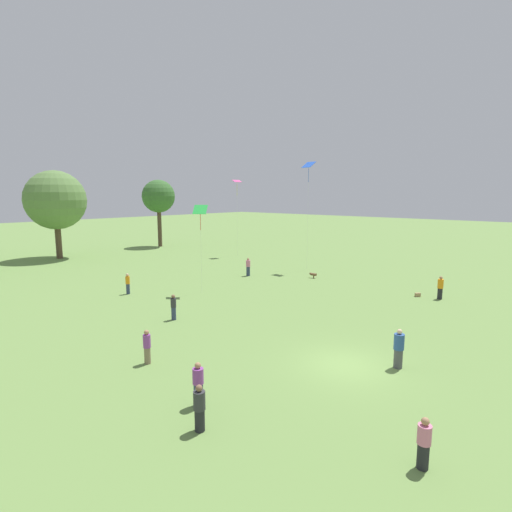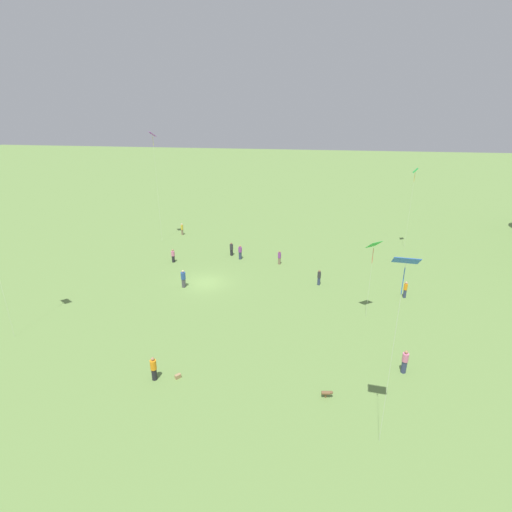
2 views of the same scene
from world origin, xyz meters
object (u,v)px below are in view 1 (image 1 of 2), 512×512
person_9 (248,267)px  kite_2 (309,167)px  person_8 (147,347)px  kite_6 (237,183)px  picnic_bag_0 (418,295)px  kite_3 (200,211)px  person_2 (424,443)px  person_5 (399,349)px  person_0 (128,284)px  person_4 (198,385)px  dog_0 (313,274)px  person_1 (174,307)px  person_7 (199,408)px  person_3 (440,288)px

person_9 → kite_2: (6.57, -2.58, 9.95)m
person_8 → person_9: person_9 is taller
kite_6 → picnic_bag_0: (-6.09, -25.83, -9.33)m
kite_3 → kite_2: bearing=95.6°
person_2 → kite_3: size_ratio=0.22×
person_5 → kite_2: bearing=79.7°
person_0 → person_2: size_ratio=1.05×
person_0 → person_4: bearing=-114.0°
person_9 → kite_2: kite_2 is taller
person_5 → picnic_bag_0: bearing=51.6°
person_0 → kite_3: size_ratio=0.24×
person_5 → dog_0: 20.42m
kite_3 → kite_6: bearing=134.5°
person_1 → person_8: (-5.03, -4.57, -0.00)m
person_0 → person_5: size_ratio=0.91×
person_7 → person_2: bearing=-52.0°
kite_2 → person_8: bearing=-21.7°
person_2 → person_8: size_ratio=0.96×
person_7 → person_9: bearing=50.9°
person_4 → dog_0: bearing=-158.5°
person_9 → kite_6: 16.00m
person_2 → person_9: person_9 is taller
person_2 → dog_0: person_2 is taller
person_7 → picnic_bag_0: person_7 is taller
person_1 → person_9: bearing=-153.0°
kite_2 → kite_3: (-14.20, 0.83, -4.13)m
kite_2 → person_1: bearing=-29.7°
kite_6 → person_5: bearing=-57.5°
kite_3 → dog_0: (11.01, -3.71, -6.36)m
person_7 → person_0: bearing=77.5°
person_8 → kite_2: size_ratio=0.15×
person_2 → person_9: size_ratio=0.89×
person_4 → person_9: bearing=-143.7°
person_9 → person_2: bearing=60.3°
person_2 → person_7: 7.16m
person_8 → kite_3: size_ratio=0.23×
person_8 → person_1: bearing=172.2°
person_0 → kite_6: (20.91, 7.70, 8.61)m
person_7 → picnic_bag_0: (23.55, 0.89, -0.68)m
person_3 → person_5: person_5 is taller
kite_2 → dog_0: bearing=3.0°
person_3 → kite_2: bearing=91.4°
person_3 → kite_6: bearing=92.4°
person_4 → person_5: 9.53m
person_4 → person_5: bearing=150.6°
person_2 → person_7: (-3.12, 6.45, 0.03)m
kite_2 → person_5: bearing=4.9°
person_1 → picnic_bag_0: size_ratio=3.67×
person_8 → dog_0: person_8 is taller
person_8 → picnic_bag_0: (21.56, -5.24, -0.70)m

